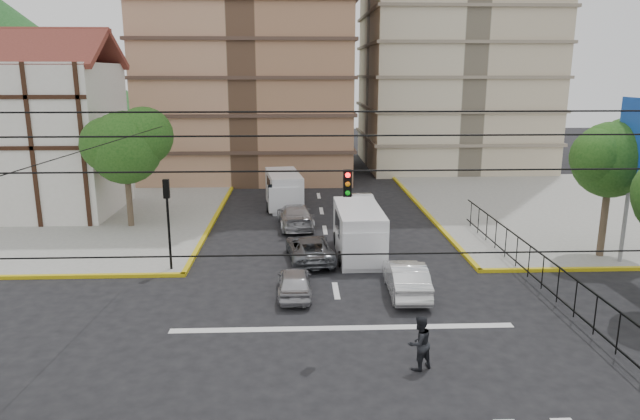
{
  "coord_description": "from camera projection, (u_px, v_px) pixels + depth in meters",
  "views": [
    {
      "loc": [
        -1.67,
        -18.6,
        9.38
      ],
      "look_at": [
        -0.76,
        3.69,
        4.0
      ],
      "focal_mm": 32.0,
      "sensor_mm": 36.0,
      "label": 1
    }
  ],
  "objects": [
    {
      "name": "ground",
      "position": [
        345.0,
        343.0,
        20.33
      ],
      "size": [
        160.0,
        160.0,
        0.0
      ],
      "primitive_type": "plane",
      "color": "black",
      "rests_on": "ground"
    },
    {
      "name": "sidewalk_nw",
      "position": [
        30.0,
        213.0,
        38.95
      ],
      "size": [
        26.0,
        26.0,
        0.15
      ],
      "primitive_type": "cube",
      "color": "gray",
      "rests_on": "ground"
    },
    {
      "name": "sidewalk_ne",
      "position": [
        602.0,
        207.0,
        40.53
      ],
      "size": [
        26.0,
        26.0,
        0.15
      ],
      "primitive_type": "cube",
      "color": "gray",
      "rests_on": "ground"
    },
    {
      "name": "stop_line",
      "position": [
        343.0,
        328.0,
        21.49
      ],
      "size": [
        13.0,
        0.4,
        0.01
      ],
      "primitive_type": "cube",
      "color": "silver",
      "rests_on": "ground"
    },
    {
      "name": "tudor_building",
      "position": [
        36.0,
        137.0,
        37.78
      ],
      "size": [
        10.8,
        8.05,
        12.23
      ],
      "color": "silver",
      "rests_on": "ground"
    },
    {
      "name": "park_fence",
      "position": [
        541.0,
        292.0,
        25.05
      ],
      "size": [
        0.1,
        22.5,
        1.66
      ],
      "primitive_type": null,
      "color": "black",
      "rests_on": "ground"
    },
    {
      "name": "tree_park_c",
      "position": [
        613.0,
        156.0,
        28.39
      ],
      "size": [
        4.65,
        3.8,
        7.25
      ],
      "color": "#473828",
      "rests_on": "ground"
    },
    {
      "name": "tree_tudor",
      "position": [
        127.0,
        144.0,
        34.19
      ],
      "size": [
        5.39,
        4.4,
        7.43
      ],
      "color": "#473828",
      "rests_on": "ground"
    },
    {
      "name": "traffic_light_nw",
      "position": [
        168.0,
        209.0,
        26.87
      ],
      "size": [
        0.28,
        0.22,
        4.4
      ],
      "color": "black",
      "rests_on": "ground"
    },
    {
      "name": "traffic_light_hanging",
      "position": [
        353.0,
        193.0,
        16.97
      ],
      "size": [
        18.0,
        9.12,
        0.92
      ],
      "color": "black",
      "rests_on": "ground"
    },
    {
      "name": "van_right_lane",
      "position": [
        359.0,
        234.0,
        29.54
      ],
      "size": [
        2.37,
        5.73,
        2.57
      ],
      "rotation": [
        0.0,
        0.0,
        0.01
      ],
      "color": "silver",
      "rests_on": "ground"
    },
    {
      "name": "van_left_lane",
      "position": [
        284.0,
        191.0,
        40.46
      ],
      "size": [
        2.87,
        5.74,
        2.47
      ],
      "rotation": [
        0.0,
        0.0,
        0.14
      ],
      "color": "silver",
      "rests_on": "ground"
    },
    {
      "name": "car_silver_front_left",
      "position": [
        295.0,
        282.0,
        24.52
      ],
      "size": [
        1.5,
        3.64,
        1.23
      ],
      "primitive_type": "imported",
      "rotation": [
        0.0,
        0.0,
        3.15
      ],
      "color": "#ABAAAF",
      "rests_on": "ground"
    },
    {
      "name": "car_white_front_right",
      "position": [
        406.0,
        278.0,
        24.67
      ],
      "size": [
        1.66,
        4.47,
        1.46
      ],
      "primitive_type": "imported",
      "rotation": [
        0.0,
        0.0,
        3.11
      ],
      "color": "silver",
      "rests_on": "ground"
    },
    {
      "name": "car_grey_mid_left",
      "position": [
        310.0,
        248.0,
        29.07
      ],
      "size": [
        2.63,
        4.9,
        1.31
      ],
      "primitive_type": "imported",
      "rotation": [
        0.0,
        0.0,
        3.24
      ],
      "color": "slate",
      "rests_on": "ground"
    },
    {
      "name": "car_silver_rear_left",
      "position": [
        295.0,
        216.0,
        35.33
      ],
      "size": [
        2.52,
        5.24,
        1.47
      ],
      "primitive_type": "imported",
      "rotation": [
        0.0,
        0.0,
        3.23
      ],
      "color": "#A2A1A6",
      "rests_on": "ground"
    },
    {
      "name": "car_darkgrey_mid_right",
      "position": [
        367.0,
        218.0,
        35.09
      ],
      "size": [
        1.55,
        3.85,
        1.31
      ],
      "primitive_type": "imported",
      "rotation": [
        0.0,
        0.0,
        3.14
      ],
      "color": "#28282A",
      "rests_on": "ground"
    },
    {
      "name": "car_white_rear_right",
      "position": [
        361.0,
        202.0,
        39.42
      ],
      "size": [
        1.71,
        4.15,
        1.34
      ],
      "primitive_type": "imported",
      "rotation": [
        0.0,
        0.0,
        3.22
      ],
      "color": "silver",
      "rests_on": "ground"
    },
    {
      "name": "pedestrian_crosswalk",
      "position": [
        419.0,
        343.0,
        18.33
      ],
      "size": [
        1.12,
        1.04,
        1.83
      ],
      "primitive_type": "imported",
      "rotation": [
        0.0,
        0.0,
        3.66
      ],
      "color": "black",
      "rests_on": "ground"
    }
  ]
}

